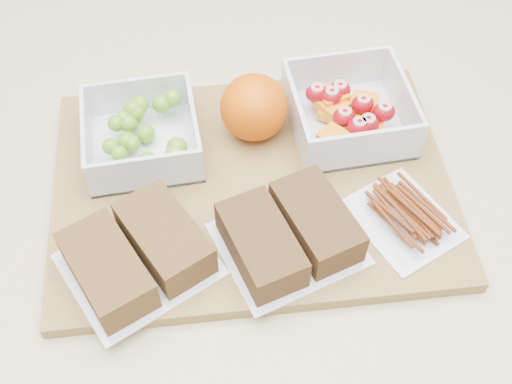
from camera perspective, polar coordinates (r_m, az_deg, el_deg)
counter at (r=1.08m, az=0.38°, el=-15.22°), size 1.20×0.90×0.90m
cutting_board at (r=0.69m, az=-0.36°, el=0.60°), size 0.44×0.33×0.02m
grape_container at (r=0.71m, az=-10.03°, el=5.14°), size 0.12×0.12×0.05m
fruit_container at (r=0.73m, az=8.23°, el=6.99°), size 0.13×0.13×0.05m
orange at (r=0.70m, az=-0.19°, el=7.52°), size 0.07×0.07×0.07m
sandwich_bag_left at (r=0.62m, az=-10.58°, el=-5.47°), size 0.17×0.16×0.04m
sandwich_bag_center at (r=0.62m, az=2.94°, el=-3.70°), size 0.16×0.15×0.04m
pretzel_bag at (r=0.66m, az=13.01°, el=-1.91°), size 0.12×0.13×0.02m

